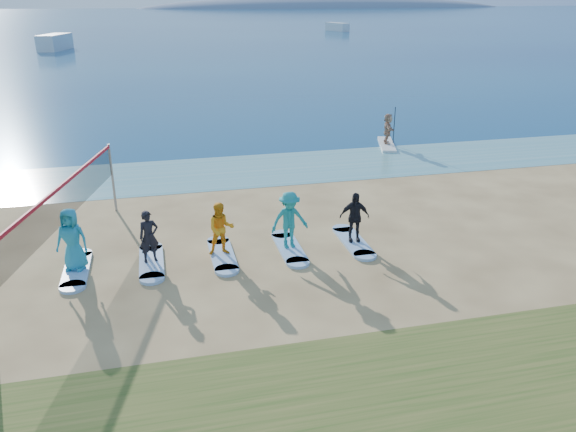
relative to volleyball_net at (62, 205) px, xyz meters
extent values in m
plane|color=tan|center=(5.92, -2.34, -1.90)|extent=(600.00, 600.00, 0.00)
plane|color=teal|center=(5.92, 8.16, -1.90)|extent=(600.00, 600.00, 0.00)
plane|color=navy|center=(5.92, 157.66, -1.90)|extent=(600.00, 600.00, 0.00)
ellipsoid|color=slate|center=(100.92, 297.66, -1.90)|extent=(220.00, 56.00, 18.00)
cylinder|color=gray|center=(1.08, 4.37, -0.65)|extent=(0.09, 0.09, 2.50)
cube|color=black|center=(0.00, 0.00, 0.00)|extent=(2.19, 8.74, 1.00)
cube|color=red|center=(0.00, 0.00, 0.52)|extent=(2.22, 8.75, 0.10)
cube|color=silver|center=(14.49, 10.89, -1.84)|extent=(1.55, 3.07, 0.12)
imported|color=tan|center=(14.49, 10.89, -1.01)|extent=(0.83, 1.51, 1.56)
cube|color=silver|center=(-9.83, 70.98, -1.90)|extent=(4.17, 7.30, 2.13)
cube|color=silver|center=(41.61, 102.03, -1.90)|extent=(3.50, 6.84, 1.66)
cube|color=#91B8E1|center=(0.18, -0.41, -1.86)|extent=(0.70, 2.20, 0.09)
imported|color=teal|center=(0.18, -0.41, -0.90)|extent=(1.02, 0.81, 1.83)
cube|color=#91B8E1|center=(2.28, -0.41, -1.86)|extent=(0.70, 2.20, 0.09)
imported|color=black|center=(2.28, -0.41, -1.03)|extent=(0.65, 0.50, 1.57)
cube|color=#91B8E1|center=(4.39, -0.41, -1.86)|extent=(0.70, 2.20, 0.09)
imported|color=orange|center=(4.39, -0.41, -1.00)|extent=(0.81, 0.64, 1.63)
cube|color=#91B8E1|center=(6.49, -0.41, -1.86)|extent=(0.70, 2.20, 0.09)
imported|color=teal|center=(6.49, -0.41, -0.91)|extent=(1.23, 0.78, 1.80)
cube|color=#91B8E1|center=(8.59, -0.41, -1.86)|extent=(0.70, 2.20, 0.09)
imported|color=black|center=(8.59, -0.41, -1.01)|extent=(0.99, 0.54, 1.61)
camera|label=1|loc=(2.74, -15.84, 5.55)|focal=35.00mm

